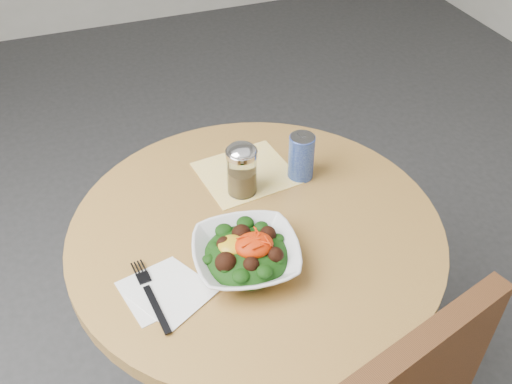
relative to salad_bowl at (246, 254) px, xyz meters
The scene contains 7 objects.
table 0.26m from the salad_bowl, 59.47° to the left, with size 0.90×0.90×0.75m.
cloth_napkin 0.33m from the salad_bowl, 70.33° to the left, with size 0.23×0.22×0.00m, color yellow.
paper_napkins 0.19m from the salad_bowl, behind, with size 0.21×0.20×0.00m.
salad_bowl is the anchor object (origin of this frame).
fork 0.22m from the salad_bowl, behind, with size 0.04×0.22×0.00m.
spice_shaker 0.26m from the salad_bowl, 72.57° to the left, with size 0.08×0.08×0.14m.
beverage_can 0.35m from the salad_bowl, 45.82° to the left, with size 0.07×0.07×0.13m.
Camera 1 is at (-0.35, -0.93, 1.70)m, focal length 40.00 mm.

